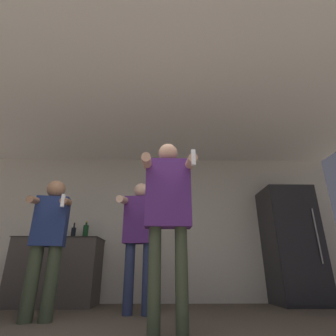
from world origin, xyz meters
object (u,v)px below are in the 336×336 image
at_px(bottle_dark_rum, 46,232).
at_px(person_woman_foreground, 168,207).
at_px(person_man_side, 48,238).
at_px(refrigerator, 292,244).
at_px(bottle_short_whiskey, 86,232).
at_px(bottle_brown_liquor, 73,233).
at_px(person_spectator_back, 140,231).

relative_size(bottle_dark_rum, person_woman_foreground, 0.17).
xyz_separation_m(bottle_dark_rum, person_man_side, (0.63, -1.42, -0.26)).
distance_m(refrigerator, bottle_short_whiskey, 3.45).
bearing_deg(bottle_brown_liquor, person_woman_foreground, -53.81).
relative_size(refrigerator, person_spectator_back, 1.10).
bearing_deg(person_woman_foreground, bottle_dark_rum, 133.44).
height_order(refrigerator, person_man_side, refrigerator).
height_order(bottle_dark_rum, person_woman_foreground, person_woman_foreground).
distance_m(bottle_dark_rum, bottle_short_whiskey, 0.66).
relative_size(bottle_short_whiskey, person_woman_foreground, 0.17).
relative_size(bottle_short_whiskey, person_man_side, 0.19).
xyz_separation_m(refrigerator, bottle_short_whiskey, (-3.44, 0.12, 0.20)).
distance_m(bottle_short_whiskey, person_woman_foreground, 2.50).
xyz_separation_m(bottle_short_whiskey, person_spectator_back, (0.99, -0.98, -0.12)).
distance_m(bottle_short_whiskey, person_man_side, 1.44).
distance_m(bottle_dark_rum, person_woman_foreground, 2.91).
relative_size(bottle_brown_liquor, person_spectator_back, 0.17).
bearing_deg(bottle_dark_rum, person_man_side, -65.88).
relative_size(bottle_brown_liquor, person_man_side, 0.18).
relative_size(person_woman_foreground, person_man_side, 1.12).
relative_size(refrigerator, person_woman_foreground, 1.06).
relative_size(bottle_dark_rum, person_man_side, 0.18).
bearing_deg(person_spectator_back, bottle_short_whiskey, 135.38).
bearing_deg(bottle_short_whiskey, bottle_brown_liquor, 180.00).
relative_size(person_man_side, person_spectator_back, 0.93).
height_order(bottle_brown_liquor, person_spectator_back, person_spectator_back).
distance_m(bottle_brown_liquor, person_man_side, 1.45).
bearing_deg(refrigerator, bottle_short_whiskey, 177.98).
xyz_separation_m(refrigerator, person_woman_foreground, (-2.10, -1.99, 0.15)).
height_order(bottle_short_whiskey, person_spectator_back, person_spectator_back).
bearing_deg(refrigerator, person_man_side, -159.50).
bearing_deg(person_woman_foreground, bottle_short_whiskey, 122.44).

